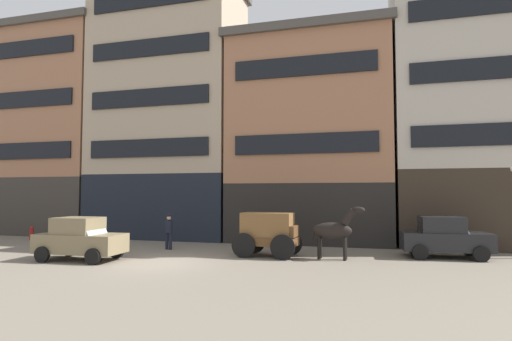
# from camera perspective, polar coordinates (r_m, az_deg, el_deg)

# --- Properties ---
(ground_plane) EXTENTS (120.00, 120.00, 0.00)m
(ground_plane) POSITION_cam_1_polar(r_m,az_deg,el_deg) (17.42, -13.29, -12.64)
(ground_plane) COLOR slate
(building_far_left) EXTENTS (8.84, 5.99, 14.92)m
(building_far_left) POSITION_cam_1_polar(r_m,az_deg,el_deg) (33.19, -26.26, 5.17)
(building_far_left) COLOR #38332D
(building_far_left) RESTS_ON ground_plane
(building_center_left) EXTENTS (9.97, 5.99, 17.01)m
(building_center_left) POSITION_cam_1_polar(r_m,az_deg,el_deg) (28.25, -12.16, 8.47)
(building_center_left) COLOR black
(building_center_left) RESTS_ON ground_plane
(building_center_right) EXTENTS (9.88, 5.99, 12.53)m
(building_center_right) POSITION_cam_1_polar(r_m,az_deg,el_deg) (25.00, 7.74, 4.73)
(building_center_right) COLOR black
(building_center_right) RESTS_ON ground_plane
(building_far_right) EXTENTS (8.56, 5.99, 17.65)m
(building_far_right) POSITION_cam_1_polar(r_m,az_deg,el_deg) (25.89, 27.90, 10.56)
(building_far_right) COLOR #33281E
(building_far_right) RESTS_ON ground_plane
(cargo_wagon) EXTENTS (2.99, 1.67, 1.98)m
(cargo_wagon) POSITION_cam_1_polar(r_m,az_deg,el_deg) (18.46, 1.78, -8.58)
(cargo_wagon) COLOR brown
(cargo_wagon) RESTS_ON ground_plane
(draft_horse) EXTENTS (2.35, 0.70, 2.30)m
(draft_horse) POSITION_cam_1_polar(r_m,az_deg,el_deg) (18.00, 11.05, -8.28)
(draft_horse) COLOR black
(draft_horse) RESTS_ON ground_plane
(sedan_dark) EXTENTS (3.78, 2.02, 1.83)m
(sedan_dark) POSITION_cam_1_polar(r_m,az_deg,el_deg) (19.99, 25.14, -8.55)
(sedan_dark) COLOR black
(sedan_dark) RESTS_ON ground_plane
(sedan_light) EXTENTS (3.75, 1.95, 1.83)m
(sedan_light) POSITION_cam_1_polar(r_m,az_deg,el_deg) (19.07, -23.66, -8.86)
(sedan_light) COLOR #7A6B4C
(sedan_light) RESTS_ON ground_plane
(pedestrian_officer) EXTENTS (0.51, 0.51, 1.79)m
(pedestrian_officer) POSITION_cam_1_polar(r_m,az_deg,el_deg) (21.24, -12.26, -8.25)
(pedestrian_officer) COLOR black
(pedestrian_officer) RESTS_ON ground_plane
(fire_hydrant_curbside) EXTENTS (0.24, 0.24, 0.83)m
(fire_hydrant_curbside) POSITION_cam_1_polar(r_m,az_deg,el_deg) (28.47, -29.21, -7.72)
(fire_hydrant_curbside) COLOR maroon
(fire_hydrant_curbside) RESTS_ON ground_plane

